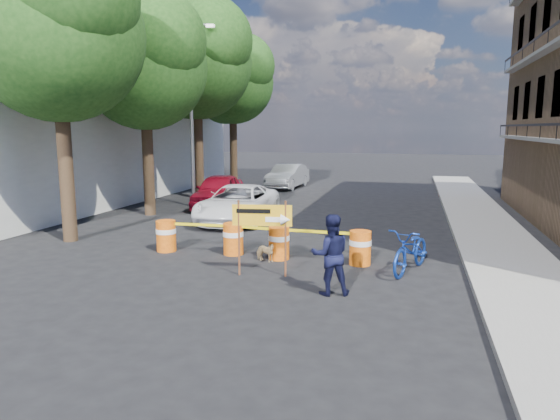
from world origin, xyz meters
The scene contains 19 objects.
ground centered at (0.00, 0.00, 0.00)m, with size 120.00×120.00×0.00m, color black.
sidewalk_east centered at (6.20, 6.00, 0.07)m, with size 2.40×40.00×0.15m, color gray.
white_building centered at (-13.00, 10.00, 3.00)m, with size 8.00×22.00×6.00m, color silver.
tree_near centered at (-6.73, 2.00, 6.36)m, with size 5.46×5.20×9.15m.
tree_mid_a centered at (-6.74, 7.00, 6.01)m, with size 5.25×5.00×8.68m.
tree_mid_b centered at (-6.73, 12.00, 6.71)m, with size 5.67×5.40×9.62m.
tree_far centered at (-6.74, 17.00, 6.22)m, with size 5.04×4.80×8.84m.
streetlamp centered at (-5.93, 9.50, 4.38)m, with size 1.25×0.18×8.00m.
barrel_far_left centered at (-3.22, 1.58, 0.47)m, with size 0.58×0.58×0.90m.
barrel_mid_left centered at (-1.20, 1.71, 0.47)m, with size 0.58×0.58×0.90m.
barrel_mid_right centered at (0.18, 1.56, 0.47)m, with size 0.58×0.58×0.90m.
barrel_far_right centered at (2.38, 1.56, 0.47)m, with size 0.58×0.58×0.90m.
detour_sign centered at (0.38, -0.03, 1.35)m, with size 1.42×0.35×1.85m.
pedestrian centered at (2.01, -0.97, 0.88)m, with size 0.85×0.66×1.75m, color black.
bicycle centered at (3.68, 1.20, 1.08)m, with size 0.75×1.14×2.16m, color #1439A5.
dog centered at (-0.11, 1.20, 0.27)m, with size 0.29×0.63×0.53m, color tan.
suv_white centered at (-2.80, 6.57, 0.69)m, with size 2.29×4.97×1.38m, color white.
sedan_red centered at (-4.80, 9.59, 0.75)m, with size 1.76×4.38×1.49m, color #A80E26.
sedan_silver centered at (-3.58, 17.44, 0.71)m, with size 1.50×4.30×1.42m, color #AAACB2.
Camera 1 is at (3.64, -11.24, 3.55)m, focal length 32.00 mm.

